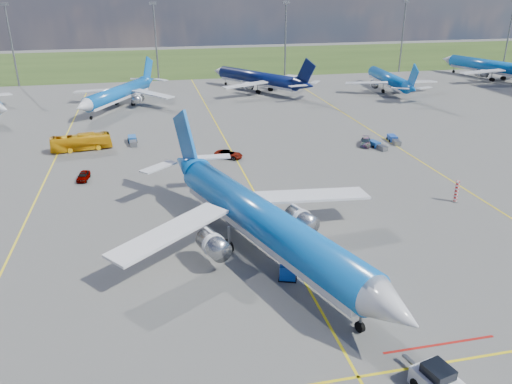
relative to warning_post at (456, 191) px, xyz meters
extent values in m
plane|color=#535350|center=(-26.00, -8.00, -1.50)|extent=(400.00, 400.00, 0.00)
cube|color=#2D4719|center=(-26.00, 142.00, -1.50)|extent=(400.00, 80.00, 0.01)
cube|color=yellow|center=(-26.00, 22.00, -1.49)|extent=(0.25, 160.00, 0.02)
cube|color=yellow|center=(-26.00, -28.00, -1.49)|extent=(60.00, 0.25, 0.02)
cube|color=yellow|center=(-56.00, 32.00, -1.49)|extent=(0.25, 120.00, 0.02)
cube|color=yellow|center=(4.00, 32.00, -1.49)|extent=(0.25, 120.00, 0.02)
cube|color=#A5140F|center=(-18.00, -26.00, -1.49)|extent=(10.00, 0.25, 0.02)
cylinder|color=slate|center=(-76.00, 102.00, 9.50)|extent=(0.50, 0.50, 22.00)
cube|color=slate|center=(-76.00, 102.00, 20.80)|extent=(2.20, 0.50, 0.80)
cylinder|color=slate|center=(-36.00, 102.00, 9.50)|extent=(0.50, 0.50, 22.00)
cube|color=slate|center=(-36.00, 102.00, 20.80)|extent=(2.20, 0.50, 0.80)
cylinder|color=slate|center=(4.00, 102.00, 9.50)|extent=(0.50, 0.50, 22.00)
cube|color=slate|center=(4.00, 102.00, 20.80)|extent=(2.20, 0.50, 0.80)
cylinder|color=slate|center=(44.00, 102.00, 9.50)|extent=(0.50, 0.50, 22.00)
cube|color=slate|center=(44.00, 102.00, 20.80)|extent=(2.20, 0.50, 0.80)
cylinder|color=slate|center=(84.00, 102.00, 9.50)|extent=(0.50, 0.50, 22.00)
cylinder|color=red|center=(0.00, 0.00, 0.00)|extent=(0.50, 0.50, 3.00)
cube|color=black|center=(-21.06, -30.46, 0.18)|extent=(2.15, 2.31, 0.97)
cube|color=slate|center=(-21.59, -28.37, -0.90)|extent=(0.89, 2.58, 0.22)
cube|color=#0C40B1|center=(-27.39, -13.42, -0.70)|extent=(2.17, 2.41, 1.59)
imported|color=#ECA80D|center=(-52.02, 34.71, -0.04)|extent=(10.75, 4.14, 2.92)
imported|color=#999999|center=(-50.25, 19.31, -0.85)|extent=(2.00, 3.98, 1.30)
imported|color=#999999|center=(-27.12, 24.84, -0.83)|extent=(5.25, 4.47, 1.34)
imported|color=#999999|center=(-1.40, 26.50, -0.83)|extent=(3.71, 5.00, 1.35)
cube|color=#1B45A5|center=(4.78, 28.23, -0.97)|extent=(1.71, 2.69, 1.07)
cube|color=slate|center=(4.42, 25.73, -1.06)|extent=(1.43, 2.09, 0.87)
cube|color=#1C57A8|center=(-43.25, 38.02, -0.94)|extent=(1.62, 2.74, 1.12)
cube|color=slate|center=(-43.05, 35.39, -1.04)|extent=(1.37, 2.12, 0.91)
cube|color=#184593|center=(-0.14, 25.56, -0.99)|extent=(1.78, 2.64, 1.02)
cube|color=slate|center=(0.37, 23.20, -1.08)|extent=(1.48, 2.05, 0.84)
camera|label=1|loc=(-39.81, -55.00, 25.90)|focal=35.00mm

